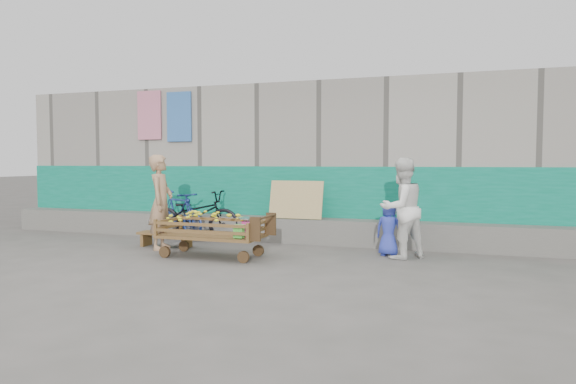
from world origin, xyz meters
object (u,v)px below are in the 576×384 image
(bench, at_px, (166,236))
(bicycle_blue, at_px, (178,215))
(vendor_man, at_px, (161,202))
(bicycle_dark, at_px, (195,215))
(banana_cart, at_px, (210,225))
(child, at_px, (389,229))
(woman, at_px, (402,208))

(bench, xyz_separation_m, bicycle_blue, (-0.32, 0.93, 0.28))
(vendor_man, distance_m, bicycle_dark, 1.20)
(banana_cart, height_order, vendor_man, vendor_man)
(banana_cart, relative_size, child, 2.04)
(child, bearing_deg, vendor_man, 20.28)
(woman, relative_size, bicycle_blue, 1.00)
(bench, xyz_separation_m, child, (3.81, 0.38, 0.24))
(woman, xyz_separation_m, bicycle_blue, (-4.34, 0.69, -0.31))
(banana_cart, height_order, bicycle_dark, bicycle_dark)
(woman, distance_m, bicycle_dark, 4.04)
(child, distance_m, bicycle_blue, 4.17)
(banana_cart, distance_m, woman, 2.99)
(vendor_man, bearing_deg, bicycle_blue, 3.90)
(banana_cart, bearing_deg, bicycle_blue, 134.15)
(bench, bearing_deg, child, 5.67)
(vendor_man, height_order, child, vendor_man)
(vendor_man, bearing_deg, child, -94.72)
(bicycle_blue, bearing_deg, bicycle_dark, -65.07)
(banana_cart, height_order, woman, woman)
(vendor_man, distance_m, bicycle_blue, 1.26)
(vendor_man, bearing_deg, bicycle_dark, -13.86)
(woman, bearing_deg, bicycle_blue, -53.91)
(bench, xyz_separation_m, woman, (4.02, 0.24, 0.59))
(bicycle_dark, bearing_deg, banana_cart, -150.05)
(banana_cart, xyz_separation_m, bicycle_blue, (-1.49, 1.53, -0.04))
(bicycle_dark, bearing_deg, bench, 170.82)
(bench, height_order, woman, woman)
(banana_cart, xyz_separation_m, child, (2.64, 0.98, -0.08))
(child, bearing_deg, bicycle_blue, 3.53)
(bench, relative_size, child, 1.19)
(bicycle_dark, height_order, bicycle_blue, bicycle_dark)
(bench, bearing_deg, vendor_man, -77.69)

